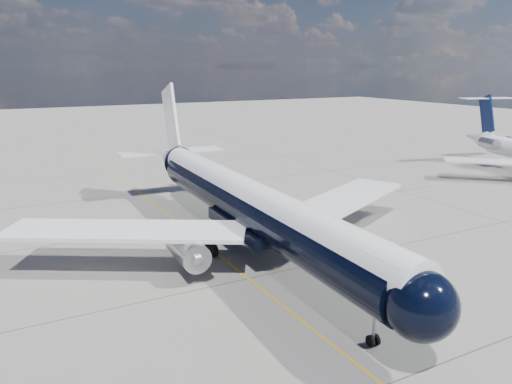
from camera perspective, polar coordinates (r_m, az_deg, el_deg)
ground at (r=56.20m, az=-10.32°, el=-2.36°), size 320.00×320.00×0.00m
taxiway_centerline at (r=51.66m, az=-8.57°, el=-3.77°), size 0.16×160.00×0.01m
main_airliner at (r=43.24m, az=-1.26°, el=-1.20°), size 39.57×48.15×13.91m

